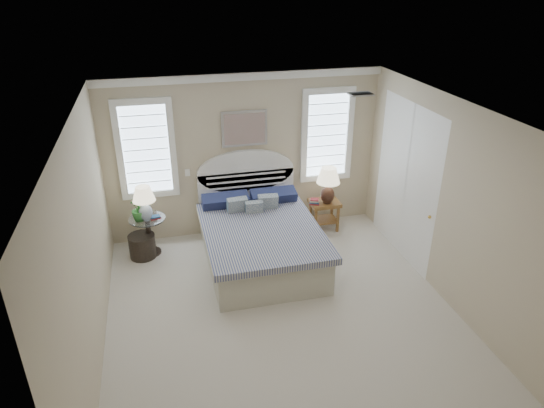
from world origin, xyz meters
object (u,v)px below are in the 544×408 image
at_px(side_table_left, 149,232).
at_px(lamp_right, 328,181).
at_px(bed, 259,238).
at_px(nightstand_right, 324,209).
at_px(lamp_left, 144,200).
at_px(floor_pot, 142,246).

height_order(side_table_left, lamp_right, lamp_right).
relative_size(bed, side_table_left, 3.61).
bearing_deg(lamp_right, nightstand_right, 118.89).
height_order(lamp_left, lamp_right, lamp_left).
relative_size(lamp_left, lamp_right, 0.88).
relative_size(nightstand_right, lamp_right, 0.83).
bearing_deg(floor_pot, nightstand_right, 3.27).
bearing_deg(nightstand_right, lamp_right, -61.11).
xyz_separation_m(floor_pot, lamp_right, (3.10, 0.13, 0.73)).
bearing_deg(floor_pot, lamp_right, 2.35).
bearing_deg(side_table_left, bed, -19.74).
xyz_separation_m(bed, nightstand_right, (1.30, 0.69, 0.00)).
relative_size(bed, floor_pot, 5.50).
height_order(bed, lamp_right, bed).
bearing_deg(bed, lamp_right, 25.89).
distance_m(bed, floor_pot, 1.85).
distance_m(bed, lamp_right, 1.57).
height_order(floor_pot, lamp_right, lamp_right).
relative_size(nightstand_right, lamp_left, 0.94).
bearing_deg(side_table_left, nightstand_right, 1.94).
bearing_deg(floor_pot, side_table_left, 32.09).
relative_size(side_table_left, nightstand_right, 1.19).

